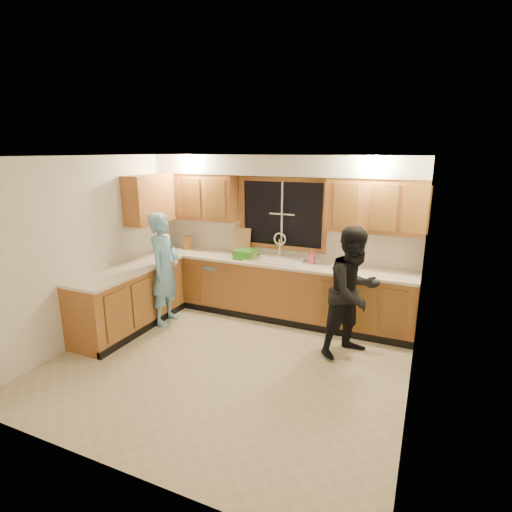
{
  "coord_description": "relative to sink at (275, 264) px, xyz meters",
  "views": [
    {
      "loc": [
        2.13,
        -3.95,
        2.56
      ],
      "look_at": [
        0.1,
        0.65,
        1.23
      ],
      "focal_mm": 28.0,
      "sensor_mm": 36.0,
      "label": 1
    }
  ],
  "objects": [
    {
      "name": "floor",
      "position": [
        0.0,
        -1.6,
        -0.86
      ],
      "size": [
        4.2,
        4.2,
        0.0
      ],
      "primitive_type": "plane",
      "color": "beige",
      "rests_on": "ground"
    },
    {
      "name": "ceiling",
      "position": [
        0.0,
        -1.6,
        1.64
      ],
      "size": [
        4.2,
        4.2,
        0.0
      ],
      "primitive_type": "plane",
      "rotation": [
        3.14,
        0.0,
        0.0
      ],
      "color": "silver"
    },
    {
      "name": "wall_back",
      "position": [
        0.0,
        0.3,
        0.39
      ],
      "size": [
        4.2,
        0.0,
        4.2
      ],
      "primitive_type": "plane",
      "rotation": [
        1.57,
        0.0,
        0.0
      ],
      "color": "white",
      "rests_on": "ground"
    },
    {
      "name": "wall_left",
      "position": [
        -2.1,
        -1.6,
        0.39
      ],
      "size": [
        0.0,
        3.8,
        3.8
      ],
      "primitive_type": "plane",
      "rotation": [
        1.57,
        0.0,
        1.57
      ],
      "color": "white",
      "rests_on": "ground"
    },
    {
      "name": "wall_right",
      "position": [
        2.1,
        -1.6,
        0.39
      ],
      "size": [
        0.0,
        3.8,
        3.8
      ],
      "primitive_type": "plane",
      "rotation": [
        1.57,
        0.0,
        -1.57
      ],
      "color": "white",
      "rests_on": "ground"
    },
    {
      "name": "base_cabinets_back",
      "position": [
        0.0,
        -0.0,
        -0.42
      ],
      "size": [
        4.2,
        0.6,
        0.88
      ],
      "primitive_type": "cube",
      "color": "#AB6631",
      "rests_on": "ground"
    },
    {
      "name": "base_cabinets_left",
      "position": [
        -1.8,
        -1.25,
        -0.42
      ],
      "size": [
        0.6,
        1.9,
        0.88
      ],
      "primitive_type": "cube",
      "color": "#AB6631",
      "rests_on": "ground"
    },
    {
      "name": "countertop_back",
      "position": [
        0.0,
        -0.02,
        0.04
      ],
      "size": [
        4.2,
        0.63,
        0.04
      ],
      "primitive_type": "cube",
      "color": "#F2E2CB",
      "rests_on": "base_cabinets_back"
    },
    {
      "name": "countertop_left",
      "position": [
        -1.79,
        -1.25,
        0.04
      ],
      "size": [
        0.63,
        1.9,
        0.04
      ],
      "primitive_type": "cube",
      "color": "#F2E2CB",
      "rests_on": "base_cabinets_left"
    },
    {
      "name": "upper_cabinets_left",
      "position": [
        -1.43,
        0.13,
        0.96
      ],
      "size": [
        1.35,
        0.33,
        0.75
      ],
      "primitive_type": "cube",
      "color": "#AB6631",
      "rests_on": "wall_back"
    },
    {
      "name": "upper_cabinets_right",
      "position": [
        1.43,
        0.13,
        0.96
      ],
      "size": [
        1.35,
        0.33,
        0.75
      ],
      "primitive_type": "cube",
      "color": "#AB6631",
      "rests_on": "wall_back"
    },
    {
      "name": "upper_cabinets_return",
      "position": [
        -1.94,
        -0.48,
        0.96
      ],
      "size": [
        0.33,
        0.9,
        0.75
      ],
      "primitive_type": "cube",
      "color": "#AB6631",
      "rests_on": "wall_left"
    },
    {
      "name": "soffit",
      "position": [
        0.0,
        0.12,
        1.49
      ],
      "size": [
        4.2,
        0.35,
        0.3
      ],
      "primitive_type": "cube",
      "color": "silver",
      "rests_on": "wall_back"
    },
    {
      "name": "window_frame",
      "position": [
        0.0,
        0.29,
        0.74
      ],
      "size": [
        1.44,
        0.03,
        1.14
      ],
      "color": "black",
      "rests_on": "wall_back"
    },
    {
      "name": "sink",
      "position": [
        0.0,
        0.0,
        0.0
      ],
      "size": [
        0.86,
        0.52,
        0.57
      ],
      "color": "white",
      "rests_on": "countertop_back"
    },
    {
      "name": "dishwasher",
      "position": [
        -0.85,
        -0.01,
        -0.45
      ],
      "size": [
        0.6,
        0.56,
        0.82
      ],
      "primitive_type": "cube",
      "color": "white",
      "rests_on": "floor"
    },
    {
      "name": "stove",
      "position": [
        -1.8,
        -1.82,
        -0.41
      ],
      "size": [
        0.58,
        0.75,
        0.9
      ],
      "primitive_type": "cube",
      "color": "white",
      "rests_on": "floor"
    },
    {
      "name": "man",
      "position": [
        -1.43,
        -0.89,
        -0.02
      ],
      "size": [
        0.5,
        0.67,
        1.7
      ],
      "primitive_type": "imported",
      "rotation": [
        0.0,
        0.0,
        1.73
      ],
      "color": "#73B2DA",
      "rests_on": "floor"
    },
    {
      "name": "woman",
      "position": [
        1.34,
        -0.74,
        -0.03
      ],
      "size": [
        0.99,
        1.03,
        1.68
      ],
      "primitive_type": "imported",
      "rotation": [
        0.0,
        0.0,
        0.95
      ],
      "color": "black",
      "rests_on": "floor"
    },
    {
      "name": "knife_block",
      "position": [
        -1.63,
        0.06,
        0.17
      ],
      "size": [
        0.16,
        0.16,
        0.23
      ],
      "primitive_type": "cube",
      "rotation": [
        0.0,
        0.0,
        0.55
      ],
      "color": "brown",
      "rests_on": "countertop_back"
    },
    {
      "name": "cutting_board",
      "position": [
        -0.68,
        0.22,
        0.26
      ],
      "size": [
        0.31,
        0.11,
        0.41
      ],
      "primitive_type": "cube",
      "rotation": [
        -0.21,
        0.0,
        -0.0
      ],
      "color": "tan",
      "rests_on": "countertop_back"
    },
    {
      "name": "dish_crate",
      "position": [
        -0.47,
        -0.1,
        0.12
      ],
      "size": [
        0.3,
        0.28,
        0.14
      ],
      "primitive_type": "cube",
      "rotation": [
        0.0,
        0.0,
        -0.01
      ],
      "color": "#369225",
      "rests_on": "countertop_back"
    },
    {
      "name": "soap_bottle",
      "position": [
        0.56,
        0.07,
        0.16
      ],
      "size": [
        0.1,
        0.1,
        0.2
      ],
      "primitive_type": "imported",
      "rotation": [
        0.0,
        0.0,
        -0.08
      ],
      "color": "#E8587D",
      "rests_on": "countertop_back"
    },
    {
      "name": "bowl",
      "position": [
        0.99,
        -0.06,
        0.08
      ],
      "size": [
        0.21,
        0.21,
        0.05
      ],
      "primitive_type": "imported",
      "rotation": [
        0.0,
        0.0,
        -0.1
      ],
      "color": "silver",
      "rests_on": "countertop_back"
    },
    {
      "name": "can_left",
      "position": [
        -0.19,
        -0.16,
        0.11
      ],
      "size": [
        0.06,
        0.06,
        0.11
      ],
      "primitive_type": "cylinder",
      "rotation": [
        0.0,
        0.0,
        0.04
      ],
      "color": "beige",
      "rests_on": "countertop_back"
    },
    {
      "name": "can_right",
      "position": [
        -0.3,
        -0.14,
        0.12
      ],
      "size": [
        0.08,
        0.08,
        0.13
      ],
      "primitive_type": "cylinder",
      "rotation": [
        0.0,
        0.0,
        -0.16
      ],
      "color": "beige",
      "rests_on": "countertop_back"
    }
  ]
}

